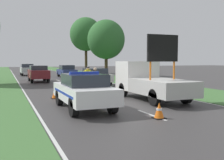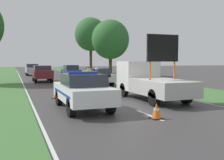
{
  "view_description": "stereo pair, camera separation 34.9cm",
  "coord_description": "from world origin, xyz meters",
  "px_view_note": "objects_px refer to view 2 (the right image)",
  "views": [
    {
      "loc": [
        -5.19,
        -10.79,
        2.1
      ],
      "look_at": [
        -0.1,
        1.64,
        1.1
      ],
      "focal_mm": 42.0,
      "sensor_mm": 36.0,
      "label": 1
    },
    {
      "loc": [
        -4.86,
        -10.92,
        2.1
      ],
      "look_at": [
        -0.1,
        1.64,
        1.1
      ],
      "focal_mm": 42.0,
      "sensor_mm": 36.0,
      "label": 2
    }
  ],
  "objects_px": {
    "queued_car_van_white": "(97,76)",
    "work_truck": "(149,80)",
    "police_officer": "(89,77)",
    "queued_car_wagon_maroon": "(42,73)",
    "roadside_tree_near_right": "(110,40)",
    "traffic_cone_near_truck": "(56,93)",
    "queued_car_sedan_silver": "(32,69)",
    "road_barrier": "(89,77)",
    "traffic_cone_behind_barrier": "(116,93)",
    "roadside_tree_near_left": "(91,34)",
    "queued_car_hatch_blue": "(71,71)",
    "pedestrian_civilian": "(97,78)",
    "traffic_cone_near_police": "(100,86)",
    "police_car": "(82,90)",
    "traffic_cone_centre_front": "(156,111)"
  },
  "relations": [
    {
      "from": "traffic_cone_behind_barrier",
      "to": "roadside_tree_near_right",
      "type": "distance_m",
      "value": 21.69
    },
    {
      "from": "traffic_cone_near_police",
      "to": "queued_car_wagon_maroon",
      "type": "height_order",
      "value": "queued_car_wagon_maroon"
    },
    {
      "from": "roadside_tree_near_right",
      "to": "queued_car_wagon_maroon",
      "type": "bearing_deg",
      "value": -144.55
    },
    {
      "from": "work_truck",
      "to": "pedestrian_civilian",
      "type": "xyz_separation_m",
      "value": [
        -1.85,
        3.66,
        -0.05
      ]
    },
    {
      "from": "road_barrier",
      "to": "traffic_cone_centre_front",
      "type": "height_order",
      "value": "road_barrier"
    },
    {
      "from": "traffic_cone_near_truck",
      "to": "police_officer",
      "type": "bearing_deg",
      "value": 30.69
    },
    {
      "from": "road_barrier",
      "to": "queued_car_wagon_maroon",
      "type": "height_order",
      "value": "queued_car_wagon_maroon"
    },
    {
      "from": "queued_car_van_white",
      "to": "queued_car_sedan_silver",
      "type": "relative_size",
      "value": 0.93
    },
    {
      "from": "police_officer",
      "to": "queued_car_wagon_maroon",
      "type": "relative_size",
      "value": 0.44
    },
    {
      "from": "road_barrier",
      "to": "queued_car_hatch_blue",
      "type": "xyz_separation_m",
      "value": [
        2.16,
        16.18,
        -0.19
      ]
    },
    {
      "from": "traffic_cone_near_police",
      "to": "traffic_cone_near_truck",
      "type": "relative_size",
      "value": 0.9
    },
    {
      "from": "work_truck",
      "to": "roadside_tree_near_right",
      "type": "height_order",
      "value": "roadside_tree_near_right"
    },
    {
      "from": "roadside_tree_near_left",
      "to": "traffic_cone_near_truck",
      "type": "bearing_deg",
      "value": -110.05
    },
    {
      "from": "road_barrier",
      "to": "police_car",
      "type": "bearing_deg",
      "value": -101.93
    },
    {
      "from": "pedestrian_civilian",
      "to": "queued_car_wagon_maroon",
      "type": "xyz_separation_m",
      "value": [
        -2.38,
        10.42,
        -0.11
      ]
    },
    {
      "from": "police_car",
      "to": "queued_car_wagon_maroon",
      "type": "bearing_deg",
      "value": 91.45
    },
    {
      "from": "work_truck",
      "to": "traffic_cone_behind_barrier",
      "type": "relative_size",
      "value": 9.36
    },
    {
      "from": "traffic_cone_near_truck",
      "to": "queued_car_sedan_silver",
      "type": "bearing_deg",
      "value": 89.14
    },
    {
      "from": "traffic_cone_near_police",
      "to": "roadside_tree_near_right",
      "type": "distance_m",
      "value": 17.55
    },
    {
      "from": "road_barrier",
      "to": "traffic_cone_near_truck",
      "type": "xyz_separation_m",
      "value": [
        -2.53,
        -2.16,
        -0.67
      ]
    },
    {
      "from": "road_barrier",
      "to": "queued_car_sedan_silver",
      "type": "bearing_deg",
      "value": 102.16
    },
    {
      "from": "police_officer",
      "to": "traffic_cone_near_police",
      "type": "xyz_separation_m",
      "value": [
        1.42,
        2.07,
        -0.75
      ]
    },
    {
      "from": "work_truck",
      "to": "queued_car_van_white",
      "type": "height_order",
      "value": "work_truck"
    },
    {
      "from": "traffic_cone_behind_barrier",
      "to": "roadside_tree_near_left",
      "type": "distance_m",
      "value": 29.28
    },
    {
      "from": "traffic_cone_near_police",
      "to": "traffic_cone_near_truck",
      "type": "bearing_deg",
      "value": -137.28
    },
    {
      "from": "queued_car_van_white",
      "to": "traffic_cone_near_police",
      "type": "bearing_deg",
      "value": 75.63
    },
    {
      "from": "road_barrier",
      "to": "traffic_cone_behind_barrier",
      "type": "xyz_separation_m",
      "value": [
        0.72,
        -3.11,
        -0.69
      ]
    },
    {
      "from": "traffic_cone_near_police",
      "to": "roadside_tree_near_left",
      "type": "bearing_deg",
      "value": 75.44
    },
    {
      "from": "pedestrian_civilian",
      "to": "traffic_cone_near_truck",
      "type": "height_order",
      "value": "pedestrian_civilian"
    },
    {
      "from": "queued_car_sedan_silver",
      "to": "queued_car_hatch_blue",
      "type": "bearing_deg",
      "value": 125.63
    },
    {
      "from": "traffic_cone_near_truck",
      "to": "queued_car_sedan_silver",
      "type": "relative_size",
      "value": 0.14
    },
    {
      "from": "queued_car_wagon_maroon",
      "to": "roadside_tree_near_right",
      "type": "distance_m",
      "value": 12.75
    },
    {
      "from": "queued_car_van_white",
      "to": "work_truck",
      "type": "bearing_deg",
      "value": 90.77
    },
    {
      "from": "traffic_cone_centre_front",
      "to": "traffic_cone_near_truck",
      "type": "bearing_deg",
      "value": 111.74
    },
    {
      "from": "traffic_cone_centre_front",
      "to": "traffic_cone_behind_barrier",
      "type": "distance_m",
      "value": 5.58
    },
    {
      "from": "traffic_cone_centre_front",
      "to": "queued_car_sedan_silver",
      "type": "relative_size",
      "value": 0.13
    },
    {
      "from": "queued_car_wagon_maroon",
      "to": "queued_car_hatch_blue",
      "type": "relative_size",
      "value": 0.9
    },
    {
      "from": "pedestrian_civilian",
      "to": "queued_car_hatch_blue",
      "type": "bearing_deg",
      "value": 104.9
    },
    {
      "from": "pedestrian_civilian",
      "to": "traffic_cone_centre_front",
      "type": "distance_m",
      "value": 8.13
    },
    {
      "from": "work_truck",
      "to": "roadside_tree_near_right",
      "type": "distance_m",
      "value": 22.16
    },
    {
      "from": "work_truck",
      "to": "roadside_tree_near_left",
      "type": "bearing_deg",
      "value": -97.25
    },
    {
      "from": "queued_car_van_white",
      "to": "roadside_tree_near_right",
      "type": "xyz_separation_m",
      "value": [
        5.72,
        12.16,
        4.19
      ]
    },
    {
      "from": "pedestrian_civilian",
      "to": "queued_car_van_white",
      "type": "relative_size",
      "value": 0.4
    },
    {
      "from": "traffic_cone_near_police",
      "to": "queued_car_hatch_blue",
      "type": "height_order",
      "value": "queued_car_hatch_blue"
    },
    {
      "from": "police_car",
      "to": "traffic_cone_behind_barrier",
      "type": "distance_m",
      "value": 3.86
    },
    {
      "from": "traffic_cone_near_truck",
      "to": "road_barrier",
      "type": "bearing_deg",
      "value": 40.47
    },
    {
      "from": "queued_car_sedan_silver",
      "to": "road_barrier",
      "type": "bearing_deg",
      "value": 95.56
    },
    {
      "from": "traffic_cone_near_police",
      "to": "queued_car_sedan_silver",
      "type": "bearing_deg",
      "value": 99.11
    },
    {
      "from": "traffic_cone_near_truck",
      "to": "work_truck",
      "type": "bearing_deg",
      "value": -23.61
    },
    {
      "from": "queued_car_hatch_blue",
      "to": "queued_car_sedan_silver",
      "type": "height_order",
      "value": "queued_car_sedan_silver"
    }
  ]
}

